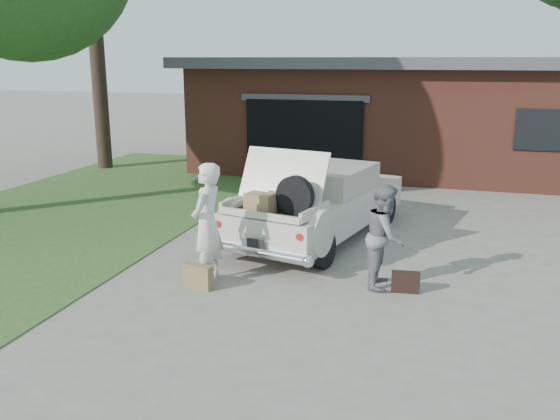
# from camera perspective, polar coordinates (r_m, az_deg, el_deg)

# --- Properties ---
(ground) EXTENTS (90.00, 90.00, 0.00)m
(ground) POSITION_cam_1_polar(r_m,az_deg,el_deg) (8.55, -1.15, -8.13)
(ground) COLOR gray
(ground) RESTS_ON ground
(grass_strip) EXTENTS (6.00, 16.00, 0.02)m
(grass_strip) POSITION_cam_1_polar(r_m,az_deg,el_deg) (13.55, -19.84, -0.41)
(grass_strip) COLOR #2D4C1E
(grass_strip) RESTS_ON ground
(house) EXTENTS (12.80, 7.80, 3.30)m
(house) POSITION_cam_1_polar(r_m,az_deg,el_deg) (19.12, 12.26, 9.28)
(house) COLOR brown
(house) RESTS_ON ground
(sedan) EXTENTS (2.75, 4.89, 1.83)m
(sedan) POSITION_cam_1_polar(r_m,az_deg,el_deg) (11.04, 3.75, 0.77)
(sedan) COLOR beige
(sedan) RESTS_ON ground
(woman_left) EXTENTS (0.44, 0.67, 1.81)m
(woman_left) POSITION_cam_1_polar(r_m,az_deg,el_deg) (8.81, -7.03, -1.30)
(woman_left) COLOR silver
(woman_left) RESTS_ON ground
(woman_right) EXTENTS (0.58, 0.74, 1.53)m
(woman_right) POSITION_cam_1_polar(r_m,az_deg,el_deg) (8.76, 10.10, -2.48)
(woman_right) COLOR slate
(woman_right) RESTS_ON ground
(suitcase_left) EXTENTS (0.49, 0.25, 0.36)m
(suitcase_left) POSITION_cam_1_polar(r_m,az_deg,el_deg) (8.80, -7.90, -6.34)
(suitcase_left) COLOR olive
(suitcase_left) RESTS_ON ground
(suitcase_right) EXTENTS (0.41, 0.17, 0.31)m
(suitcase_right) POSITION_cam_1_polar(r_m,az_deg,el_deg) (8.76, 11.98, -6.79)
(suitcase_right) COLOR black
(suitcase_right) RESTS_ON ground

